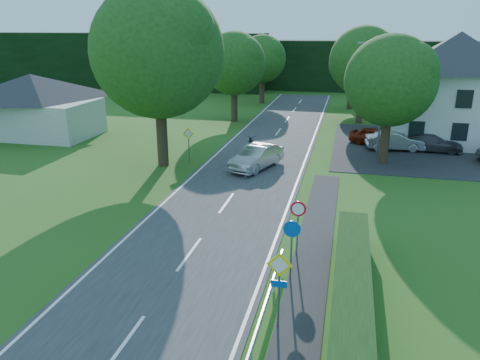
% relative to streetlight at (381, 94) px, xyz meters
% --- Properties ---
extents(road, '(7.00, 80.00, 0.04)m').
position_rel_streetlight_xyz_m(road, '(-8.06, -10.00, -4.44)').
color(road, '#323234').
rests_on(road, ground).
extents(parking_pad, '(14.00, 16.00, 0.04)m').
position_rel_streetlight_xyz_m(parking_pad, '(3.94, 3.00, -4.44)').
color(parking_pad, black).
rests_on(parking_pad, ground).
extents(line_edge_left, '(0.12, 80.00, 0.01)m').
position_rel_streetlight_xyz_m(line_edge_left, '(-11.31, -10.00, -4.42)').
color(line_edge_left, white).
rests_on(line_edge_left, road).
extents(line_edge_right, '(0.12, 80.00, 0.01)m').
position_rel_streetlight_xyz_m(line_edge_right, '(-4.81, -10.00, -4.42)').
color(line_edge_right, white).
rests_on(line_edge_right, road).
extents(line_centre, '(0.12, 80.00, 0.01)m').
position_rel_streetlight_xyz_m(line_centre, '(-8.06, -10.00, -4.42)').
color(line_centre, white).
rests_on(line_centre, road).
extents(tree_main, '(9.40, 9.40, 11.64)m').
position_rel_streetlight_xyz_m(tree_main, '(-14.06, -6.00, 1.36)').
color(tree_main, '#174915').
rests_on(tree_main, ground).
extents(tree_left_far, '(7.00, 7.00, 8.58)m').
position_rel_streetlight_xyz_m(tree_left_far, '(-13.06, 10.00, -0.17)').
color(tree_left_far, '#174915').
rests_on(tree_left_far, ground).
extents(tree_right_far, '(7.40, 7.40, 9.09)m').
position_rel_streetlight_xyz_m(tree_right_far, '(-1.06, 12.00, 0.08)').
color(tree_right_far, '#174915').
rests_on(tree_right_far, ground).
extents(tree_left_back, '(6.60, 6.60, 8.07)m').
position_rel_streetlight_xyz_m(tree_left_back, '(-12.56, 22.00, -0.43)').
color(tree_left_back, '#174915').
rests_on(tree_left_back, ground).
extents(tree_right_back, '(6.20, 6.20, 7.56)m').
position_rel_streetlight_xyz_m(tree_right_back, '(-2.06, 20.00, -0.68)').
color(tree_right_back, '#174915').
rests_on(tree_right_back, ground).
extents(tree_right_mid, '(7.00, 7.00, 8.58)m').
position_rel_streetlight_xyz_m(tree_right_mid, '(0.44, -2.00, -0.17)').
color(tree_right_mid, '#174915').
rests_on(tree_right_mid, ground).
extents(treeline_left, '(44.00, 6.00, 8.00)m').
position_rel_streetlight_xyz_m(treeline_left, '(-36.06, 32.00, -0.46)').
color(treeline_left, black).
rests_on(treeline_left, ground).
extents(treeline_right, '(30.00, 5.00, 7.00)m').
position_rel_streetlight_xyz_m(treeline_right, '(-0.06, 36.00, -0.96)').
color(treeline_right, black).
rests_on(treeline_right, ground).
extents(bungalow_left, '(11.00, 6.50, 5.20)m').
position_rel_streetlight_xyz_m(bungalow_left, '(-28.06, 0.00, -1.75)').
color(bungalow_left, '#B4B4AF').
rests_on(bungalow_left, ground).
extents(house_white, '(10.60, 8.40, 8.60)m').
position_rel_streetlight_xyz_m(house_white, '(5.94, 6.00, -0.06)').
color(house_white, silver).
rests_on(house_white, ground).
extents(streetlight, '(2.03, 0.18, 8.00)m').
position_rel_streetlight_xyz_m(streetlight, '(0.00, 0.00, 0.00)').
color(streetlight, slate).
rests_on(streetlight, ground).
extents(sign_priority_right, '(0.78, 0.09, 2.59)m').
position_rel_streetlight_xyz_m(sign_priority_right, '(-3.76, -22.02, -2.67)').
color(sign_priority_right, slate).
rests_on(sign_priority_right, ground).
extents(sign_roundabout, '(0.64, 0.08, 2.37)m').
position_rel_streetlight_xyz_m(sign_roundabout, '(-3.76, -19.02, -2.79)').
color(sign_roundabout, slate).
rests_on(sign_roundabout, ground).
extents(sign_speed_limit, '(0.64, 0.11, 2.37)m').
position_rel_streetlight_xyz_m(sign_speed_limit, '(-3.76, -17.03, -2.70)').
color(sign_speed_limit, slate).
rests_on(sign_speed_limit, ground).
extents(sign_priority_left, '(0.78, 0.09, 2.44)m').
position_rel_streetlight_xyz_m(sign_priority_left, '(-12.56, -5.02, -2.75)').
color(sign_priority_left, slate).
rests_on(sign_priority_left, ground).
extents(moving_car, '(3.09, 4.96, 1.54)m').
position_rel_streetlight_xyz_m(moving_car, '(-7.76, -5.44, -3.65)').
color(moving_car, '#B3B3B8').
rests_on(moving_car, road).
extents(motorcycle, '(1.20, 1.96, 0.97)m').
position_rel_streetlight_xyz_m(motorcycle, '(-9.26, 0.00, -3.94)').
color(motorcycle, black).
rests_on(motorcycle, road).
extents(parked_car_red, '(4.26, 2.92, 1.35)m').
position_rel_streetlight_xyz_m(parked_car_red, '(0.09, 3.00, -3.75)').
color(parked_car_red, maroon).
rests_on(parked_car_red, parking_pad).
extents(parked_car_silver_a, '(4.39, 1.89, 1.41)m').
position_rel_streetlight_xyz_m(parked_car_silver_a, '(1.46, 1.72, -3.72)').
color(parked_car_silver_a, '#B5B4B9').
rests_on(parked_car_silver_a, parking_pad).
extents(parked_car_grey, '(4.59, 2.07, 1.30)m').
position_rel_streetlight_xyz_m(parked_car_grey, '(4.07, 2.00, -3.77)').
color(parked_car_grey, '#46464A').
rests_on(parked_car_grey, parking_pad).
extents(parasol, '(2.88, 2.91, 2.13)m').
position_rel_streetlight_xyz_m(parasol, '(5.18, 3.98, -3.36)').
color(parasol, '#B82B0E').
rests_on(parasol, parking_pad).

